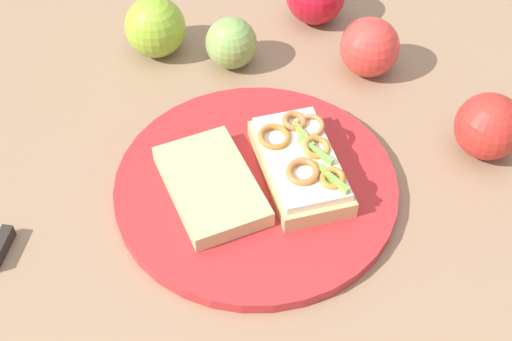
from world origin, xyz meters
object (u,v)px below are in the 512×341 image
Objects in this scene: apple_2 at (231,43)px; apple_3 at (370,47)px; plate at (256,186)px; sandwich at (300,163)px; apple_4 at (489,126)px; apple_0 at (155,27)px; bread_slice_side at (211,185)px.

apple_2 is 0.18m from apple_3.
apple_3 reaches higher than plate.
plate is at bearing -89.37° from sandwich.
apple_3 is at bearing 138.48° from sandwich.
apple_4 is (-0.10, -0.16, 0.00)m from apple_3.
apple_2 is (0.00, -0.10, -0.01)m from apple_0.
apple_0 is (0.20, 0.20, 0.03)m from plate.
bread_slice_side is at bearing 121.50° from plate.
apple_3 is at bearing 56.47° from apple_4.
bread_slice_side is at bearing -167.65° from apple_2.
apple_0 is at bearing 44.67° from plate.
bread_slice_side is at bearing -89.68° from sandwich.
apple_0 is 1.19× the size of apple_2.
apple_0 is at bearing 98.32° from apple_3.
plate is at bearing -135.33° from apple_0.
plate is 0.28m from apple_4.
apple_2 is at bearing 24.67° from plate.
apple_2 is at bearing 78.47° from apple_4.
apple_2 is at bearing 152.43° from bread_slice_side.
apple_0 reaches higher than apple_3.
apple_0 is at bearing 81.71° from apple_4.
apple_0 reaches higher than bread_slice_side.
apple_2 is at bearing 101.78° from apple_3.
sandwich is at bearing 119.18° from apple_4.
plate is 4.10× the size of apple_3.
apple_2 is 0.87× the size of apple_4.
plate is 4.67× the size of apple_2.
apple_4 is (0.14, -0.24, 0.03)m from plate.
bread_slice_side is 1.74× the size of apple_0.
apple_4 is (0.16, -0.28, 0.01)m from bread_slice_side.
apple_3 is (0.24, -0.08, 0.03)m from plate.
apple_3 is at bearing -18.64° from plate.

